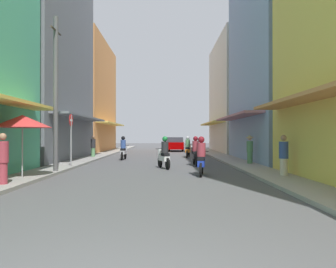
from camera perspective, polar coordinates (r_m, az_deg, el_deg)
name	(u,v)px	position (r m, az deg, el deg)	size (l,w,h in m)	color
ground_plane	(158,160)	(21.92, -1.73, -4.50)	(99.95, 99.95, 0.00)	#4C4C4F
sidewalk_left	(87,159)	(22.51, -13.71, -4.22)	(1.53, 53.43, 0.12)	gray
sidewalk_right	(229,159)	(22.29, 10.37, -4.27)	(1.53, 53.43, 0.12)	#9E9991
building_left_mid	(29,33)	(24.55, -22.60, 15.63)	(7.05, 10.91, 16.68)	slate
building_left_far	(77,97)	(35.11, -15.19, 6.07)	(7.05, 11.95, 10.99)	#D88C4C
building_right_mid	(291,48)	(23.05, 20.29, 13.56)	(7.05, 10.11, 14.25)	#8CA5CC
building_right_far	(247,97)	(33.54, 13.35, 6.17)	(7.05, 11.07, 10.76)	silver
motorbike_blue	(201,158)	(13.59, 5.72, -4.10)	(0.57, 1.80, 1.58)	black
motorbike_silver	(124,149)	(22.53, -7.57, -2.59)	(0.55, 1.81, 1.58)	black
motorbike_white	(164,154)	(16.32, -0.71, -3.46)	(0.73, 1.75, 1.58)	black
motorbike_black	(195,152)	(18.03, 4.65, -3.16)	(0.55, 1.81, 1.58)	black
motorbike_orange	(188,148)	(24.73, 3.44, -2.38)	(0.60, 1.79, 1.58)	black
parked_car	(176,144)	(34.74, 1.30, -1.72)	(2.05, 4.21, 1.45)	#8C0000
pedestrian_midway	(250,148)	(18.43, 13.77, -2.41)	(0.44, 0.44, 1.64)	#598C59
pedestrian_foreground	(3,160)	(11.48, -26.34, -4.07)	(0.34, 0.34, 1.69)	#99333F
pedestrian_far	(284,157)	(13.29, 19.12, -3.68)	(0.34, 0.34, 1.64)	beige
pedestrian_crossing	(93,147)	(24.29, -12.64, -2.16)	(0.34, 0.34, 1.63)	#598C59
vendor_umbrella	(22,121)	(13.09, -23.57, 1.99)	(2.05, 2.05, 2.35)	#99999E
utility_pole	(56,93)	(15.05, -18.58, 6.61)	(0.20, 1.20, 6.67)	#4C4C4F
street_sign_no_entry	(71,133)	(16.76, -16.19, 0.10)	(0.07, 0.60, 2.65)	gray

